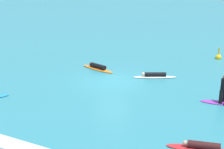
# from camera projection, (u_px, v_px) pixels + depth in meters

# --- Properties ---
(ground_plane) EXTENTS (120.00, 120.00, 0.00)m
(ground_plane) POSITION_uv_depth(u_px,v_px,m) (112.00, 81.00, 24.00)
(ground_plane) COLOR teal
(ground_plane) RESTS_ON ground
(surfer_on_red_board) EXTENTS (3.25, 1.38, 0.41)m
(surfer_on_red_board) POSITION_uv_depth(u_px,v_px,m) (203.00, 147.00, 15.12)
(surfer_on_red_board) COLOR red
(surfer_on_red_board) RESTS_ON ground_plane
(surfer_on_orange_board) EXTENTS (3.22, 1.43, 0.45)m
(surfer_on_orange_board) POSITION_uv_depth(u_px,v_px,m) (98.00, 67.00, 26.63)
(surfer_on_orange_board) COLOR orange
(surfer_on_orange_board) RESTS_ON ground_plane
(surfer_on_purple_board) EXTENTS (2.56, 1.15, 2.28)m
(surfer_on_purple_board) POSITION_uv_depth(u_px,v_px,m) (223.00, 95.00, 20.04)
(surfer_on_purple_board) COLOR purple
(surfer_on_purple_board) RESTS_ON ground_plane
(surfer_on_white_board) EXTENTS (3.07, 1.98, 0.39)m
(surfer_on_white_board) POSITION_uv_depth(u_px,v_px,m) (154.00, 76.00, 24.74)
(surfer_on_white_board) COLOR white
(surfer_on_white_board) RESTS_ON ground_plane
(marker_buoy) EXTENTS (0.52, 0.52, 1.12)m
(marker_buoy) POSITION_uv_depth(u_px,v_px,m) (218.00, 57.00, 29.57)
(marker_buoy) COLOR yellow
(marker_buoy) RESTS_ON ground_plane
(wave_crest) EXTENTS (24.74, 0.90, 0.18)m
(wave_crest) POSITION_uv_depth(u_px,v_px,m) (9.00, 145.00, 15.43)
(wave_crest) COLOR white
(wave_crest) RESTS_ON ground_plane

